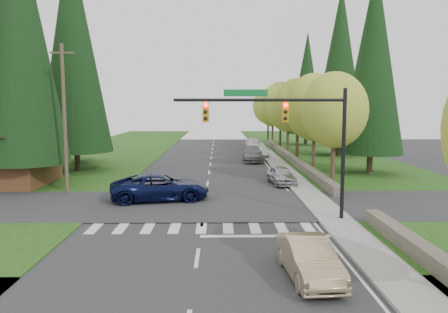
{
  "coord_description": "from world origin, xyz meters",
  "views": [
    {
      "loc": [
        0.84,
        -17.49,
        5.9
      ],
      "look_at": [
        1.18,
        9.25,
        2.8
      ],
      "focal_mm": 35.0,
      "sensor_mm": 36.0,
      "label": 1
    }
  ],
  "objects_px": {
    "sedan_champagne": "(309,258)",
    "parked_car_e": "(253,143)",
    "parked_car_a": "(281,175)",
    "parked_car_c": "(259,151)",
    "suv_navy": "(160,187)",
    "parked_car_d": "(253,144)",
    "parked_car_b": "(253,154)"
  },
  "relations": [
    {
      "from": "sedan_champagne",
      "to": "parked_car_a",
      "type": "height_order",
      "value": "sedan_champagne"
    },
    {
      "from": "parked_car_b",
      "to": "parked_car_e",
      "type": "bearing_deg",
      "value": 87.89
    },
    {
      "from": "sedan_champagne",
      "to": "suv_navy",
      "type": "height_order",
      "value": "suv_navy"
    },
    {
      "from": "sedan_champagne",
      "to": "parked_car_b",
      "type": "relative_size",
      "value": 0.8
    },
    {
      "from": "sedan_champagne",
      "to": "parked_car_e",
      "type": "bearing_deg",
      "value": 83.13
    },
    {
      "from": "parked_car_a",
      "to": "parked_car_e",
      "type": "xyz_separation_m",
      "value": [
        0.0,
        27.96,
        0.02
      ]
    },
    {
      "from": "suv_navy",
      "to": "parked_car_c",
      "type": "relative_size",
      "value": 1.47
    },
    {
      "from": "parked_car_a",
      "to": "parked_car_b",
      "type": "bearing_deg",
      "value": 87.68
    },
    {
      "from": "parked_car_a",
      "to": "parked_car_c",
      "type": "bearing_deg",
      "value": 83.2
    },
    {
      "from": "sedan_champagne",
      "to": "parked_car_d",
      "type": "xyz_separation_m",
      "value": [
        1.66,
        44.74,
        0.12
      ]
    },
    {
      "from": "parked_car_a",
      "to": "parked_car_b",
      "type": "height_order",
      "value": "parked_car_b"
    },
    {
      "from": "sedan_champagne",
      "to": "parked_car_d",
      "type": "height_order",
      "value": "parked_car_d"
    },
    {
      "from": "parked_car_a",
      "to": "parked_car_e",
      "type": "height_order",
      "value": "parked_car_e"
    },
    {
      "from": "parked_car_a",
      "to": "parked_car_e",
      "type": "bearing_deg",
      "value": 83.2
    },
    {
      "from": "suv_navy",
      "to": "parked_car_c",
      "type": "bearing_deg",
      "value": -30.59
    },
    {
      "from": "parked_car_e",
      "to": "parked_car_b",
      "type": "bearing_deg",
      "value": -89.84
    },
    {
      "from": "parked_car_b",
      "to": "parked_car_e",
      "type": "relative_size",
      "value": 1.07
    },
    {
      "from": "suv_navy",
      "to": "parked_car_b",
      "type": "relative_size",
      "value": 1.17
    },
    {
      "from": "parked_car_c",
      "to": "parked_car_d",
      "type": "bearing_deg",
      "value": 82.88
    },
    {
      "from": "suv_navy",
      "to": "parked_car_b",
      "type": "bearing_deg",
      "value": -31.57
    },
    {
      "from": "parked_car_b",
      "to": "parked_car_c",
      "type": "xyz_separation_m",
      "value": [
        1.08,
        4.04,
        -0.08
      ]
    },
    {
      "from": "parked_car_a",
      "to": "parked_car_c",
      "type": "height_order",
      "value": "parked_car_a"
    },
    {
      "from": "sedan_champagne",
      "to": "parked_car_e",
      "type": "relative_size",
      "value": 0.86
    },
    {
      "from": "sedan_champagne",
      "to": "parked_car_a",
      "type": "xyz_separation_m",
      "value": [
        1.66,
        18.12,
        -0.01
      ]
    },
    {
      "from": "suv_navy",
      "to": "parked_car_e",
      "type": "bearing_deg",
      "value": -24.89
    },
    {
      "from": "sedan_champagne",
      "to": "parked_car_b",
      "type": "height_order",
      "value": "parked_car_b"
    },
    {
      "from": "suv_navy",
      "to": "parked_car_d",
      "type": "relative_size",
      "value": 1.27
    },
    {
      "from": "parked_car_c",
      "to": "parked_car_d",
      "type": "distance_m",
      "value": 8.85
    },
    {
      "from": "parked_car_a",
      "to": "parked_car_d",
      "type": "relative_size",
      "value": 0.84
    },
    {
      "from": "parked_car_a",
      "to": "parked_car_c",
      "type": "distance_m",
      "value": 17.77
    },
    {
      "from": "parked_car_d",
      "to": "parked_car_e",
      "type": "bearing_deg",
      "value": 86.88
    },
    {
      "from": "parked_car_b",
      "to": "parked_car_d",
      "type": "relative_size",
      "value": 1.09
    }
  ]
}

